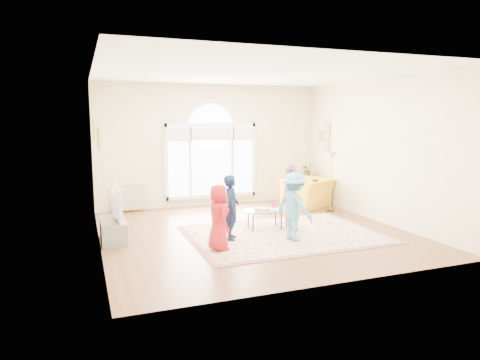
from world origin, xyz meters
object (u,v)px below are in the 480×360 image
object	(u,v)px
area_rug	(284,234)
coffee_table	(265,211)
television	(112,203)
tv_console	(113,230)
armchair	(308,193)

from	to	relation	value
area_rug	coffee_table	xyz separation A→B (m)	(-0.20, 0.52, 0.39)
television	tv_console	bearing A→B (deg)	180.00
area_rug	armchair	distance (m)	2.87
television	armchair	xyz separation A→B (m)	(5.03, 1.50, -0.37)
armchair	tv_console	bearing A→B (deg)	-8.29
tv_console	coffee_table	size ratio (longest dim) A/B	0.98
coffee_table	tv_console	bearing A→B (deg)	-178.30
area_rug	tv_console	distance (m)	3.33
tv_console	armchair	bearing A→B (deg)	16.62
television	armchair	size ratio (longest dim) A/B	0.97
area_rug	television	bearing A→B (deg)	167.59
tv_console	area_rug	bearing A→B (deg)	-12.38
tv_console	television	world-z (taller)	television
coffee_table	armchair	world-z (taller)	armchair
area_rug	armchair	bearing A→B (deg)	51.15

